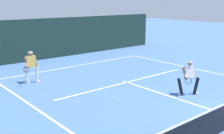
# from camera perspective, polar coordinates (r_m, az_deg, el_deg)

# --- Properties ---
(court_line_baseline_far) EXTENTS (10.50, 0.10, 0.01)m
(court_line_baseline_far) POSITION_cam_1_polar(r_m,az_deg,el_deg) (18.31, -7.25, 0.26)
(court_line_baseline_far) COLOR white
(court_line_baseline_far) RESTS_ON ground_plane
(court_line_service) EXTENTS (8.56, 0.10, 0.01)m
(court_line_service) POSITION_cam_1_polar(r_m,az_deg,el_deg) (14.59, 3.07, -3.13)
(court_line_service) COLOR white
(court_line_service) RESTS_ON ground_plane
(court_line_centre) EXTENTS (0.10, 6.40, 0.01)m
(court_line_centre) POSITION_cam_1_polar(r_m,az_deg,el_deg) (12.71, 12.09, -6.00)
(court_line_centre) COLOR white
(court_line_centre) RESTS_ON ground_plane
(player_near) EXTENTS (1.15, 0.81, 1.59)m
(player_near) POSITION_cam_1_polar(r_m,az_deg,el_deg) (12.90, 15.53, -1.88)
(player_near) COLOR black
(player_near) RESTS_ON ground_plane
(player_far) EXTENTS (0.99, 0.88, 1.68)m
(player_far) POSITION_cam_1_polar(r_m,az_deg,el_deg) (14.83, -16.29, 0.31)
(player_far) COLOR silver
(player_far) RESTS_ON ground_plane
(tennis_ball) EXTENTS (0.07, 0.07, 0.07)m
(tennis_ball) POSITION_cam_1_polar(r_m,az_deg,el_deg) (12.09, 0.27, -6.56)
(tennis_ball) COLOR #D1E033
(tennis_ball) RESTS_ON ground_plane
(back_fence_windscreen) EXTENTS (19.70, 0.12, 2.93)m
(back_fence_windscreen) POSITION_cam_1_polar(r_m,az_deg,el_deg) (20.85, -12.27, 5.78)
(back_fence_windscreen) COLOR #192E28
(back_fence_windscreen) RESTS_ON ground_plane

